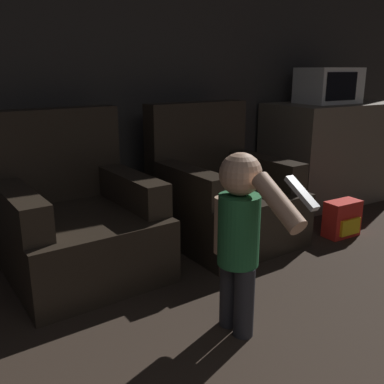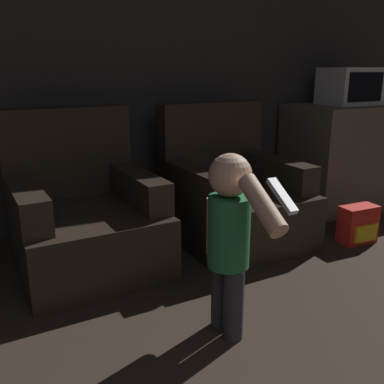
{
  "view_description": "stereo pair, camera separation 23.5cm",
  "coord_description": "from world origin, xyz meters",
  "px_view_note": "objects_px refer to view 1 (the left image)",
  "views": [
    {
      "loc": [
        -0.71,
        1.29,
        1.22
      ],
      "look_at": [
        0.44,
        3.24,
        0.57
      ],
      "focal_mm": 40.0,
      "sensor_mm": 36.0,
      "label": 1
    },
    {
      "loc": [
        -0.5,
        1.18,
        1.22
      ],
      "look_at": [
        0.44,
        3.24,
        0.57
      ],
      "focal_mm": 40.0,
      "sensor_mm": 36.0,
      "label": 2
    }
  ],
  "objects_px": {
    "person_toddler": "(240,231)",
    "microwave": "(328,86)",
    "armchair_left": "(76,220)",
    "armchair_right": "(220,195)",
    "toy_backpack": "(342,219)"
  },
  "relations": [
    {
      "from": "person_toddler",
      "to": "toy_backpack",
      "type": "distance_m",
      "value": 1.57
    },
    {
      "from": "armchair_right",
      "to": "microwave",
      "type": "distance_m",
      "value": 1.58
    },
    {
      "from": "armchair_left",
      "to": "armchair_right",
      "type": "relative_size",
      "value": 1.0
    },
    {
      "from": "armchair_right",
      "to": "toy_backpack",
      "type": "xyz_separation_m",
      "value": [
        0.79,
        -0.47,
        -0.18
      ]
    },
    {
      "from": "toy_backpack",
      "to": "armchair_right",
      "type": "bearing_deg",
      "value": 148.96
    },
    {
      "from": "armchair_right",
      "to": "person_toddler",
      "type": "height_order",
      "value": "armchair_right"
    },
    {
      "from": "armchair_left",
      "to": "person_toddler",
      "type": "xyz_separation_m",
      "value": [
        0.46,
        -1.06,
        0.2
      ]
    },
    {
      "from": "microwave",
      "to": "toy_backpack",
      "type": "bearing_deg",
      "value": -126.6
    },
    {
      "from": "armchair_left",
      "to": "toy_backpack",
      "type": "height_order",
      "value": "armchair_left"
    },
    {
      "from": "armchair_right",
      "to": "microwave",
      "type": "xyz_separation_m",
      "value": [
        1.35,
        0.28,
        0.76
      ]
    },
    {
      "from": "person_toddler",
      "to": "armchair_left",
      "type": "bearing_deg",
      "value": 18.96
    },
    {
      "from": "person_toddler",
      "to": "microwave",
      "type": "bearing_deg",
      "value": -60.11
    },
    {
      "from": "armchair_left",
      "to": "toy_backpack",
      "type": "distance_m",
      "value": 1.93
    },
    {
      "from": "microwave",
      "to": "armchair_right",
      "type": "bearing_deg",
      "value": -168.14
    },
    {
      "from": "armchair_left",
      "to": "armchair_right",
      "type": "distance_m",
      "value": 1.08
    }
  ]
}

